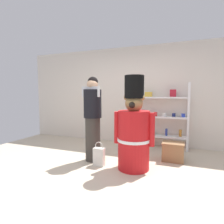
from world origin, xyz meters
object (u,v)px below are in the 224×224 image
teddy_bear_guard (134,131)px  shopping_bag (99,156)px  person_shopper (93,118)px  merchandise_shelf (160,115)px  display_crate (173,152)px

teddy_bear_guard → shopping_bag: size_ratio=3.66×
person_shopper → shopping_bag: bearing=-42.8°
teddy_bear_guard → merchandise_shelf: bearing=80.3°
shopping_bag → person_shopper: bearing=137.2°
person_shopper → display_crate: (1.51, 0.55, -0.68)m
teddy_bear_guard → person_shopper: person_shopper is taller
merchandise_shelf → person_shopper: 1.84m
person_shopper → display_crate: person_shopper is taller
teddy_bear_guard → shopping_bag: 0.81m
merchandise_shelf → shopping_bag: merchandise_shelf is taller
merchandise_shelf → shopping_bag: size_ratio=3.56×
merchandise_shelf → display_crate: merchandise_shelf is taller
shopping_bag → display_crate: 1.49m
teddy_bear_guard → shopping_bag: (-0.63, -0.09, -0.50)m
teddy_bear_guard → display_crate: (0.64, 0.67, -0.49)m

